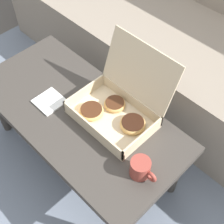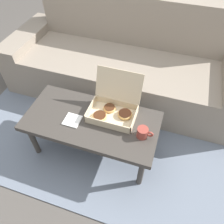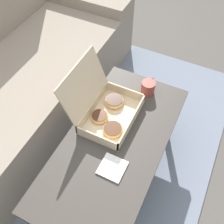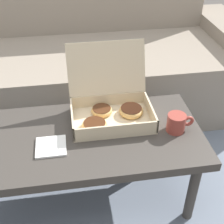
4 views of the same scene
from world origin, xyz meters
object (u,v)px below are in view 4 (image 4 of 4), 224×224
object	(u,v)px
pastry_box	(111,106)
coffee_mug	(177,123)
couch	(73,64)
coffee_table	(83,143)

from	to	relation	value
pastry_box	coffee_mug	distance (m)	0.30
couch	coffee_table	size ratio (longest dim) A/B	2.28
coffee_table	coffee_mug	xyz separation A→B (m)	(0.40, -0.03, 0.09)
couch	coffee_mug	world-z (taller)	couch
pastry_box	coffee_mug	bearing A→B (deg)	-29.14
pastry_box	coffee_mug	world-z (taller)	pastry_box
pastry_box	coffee_table	bearing A→B (deg)	-139.52
coffee_mug	coffee_table	bearing A→B (deg)	176.07
couch	coffee_mug	size ratio (longest dim) A/B	19.83
pastry_box	coffee_mug	xyz separation A→B (m)	(0.26, -0.15, -0.02)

